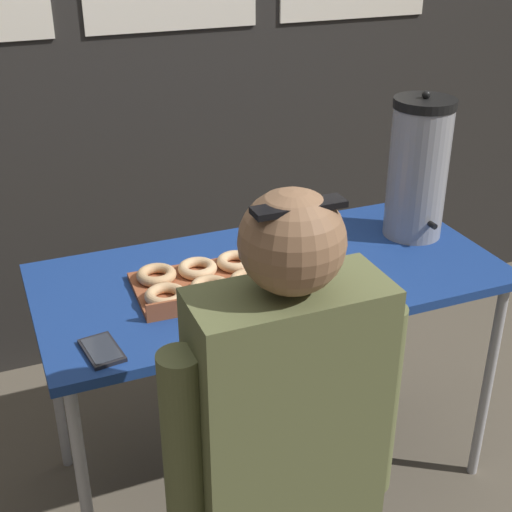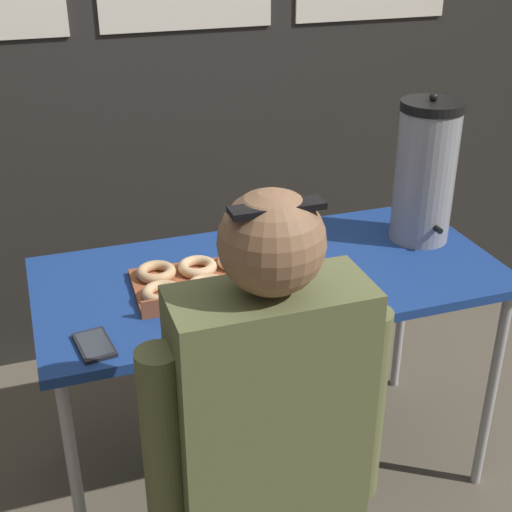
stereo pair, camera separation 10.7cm
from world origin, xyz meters
The scene contains 7 objects.
ground_plane centered at (0.00, 0.00, 0.00)m, with size 12.00×12.00×0.00m, color brown.
back_wall centered at (0.00, 0.95, 1.27)m, with size 6.00×0.11×2.54m.
folding_table centered at (0.00, 0.00, 0.70)m, with size 1.35×0.64×0.75m.
donut_box centered at (-0.17, -0.02, 0.77)m, with size 0.50×0.28×0.05m.
coffee_urn centered at (0.52, 0.07, 0.97)m, with size 0.19×0.21×0.47m.
cell_phone centered at (-0.54, -0.22, 0.76)m, with size 0.10×0.14×0.01m.
person_seated centered at (-0.22, -0.61, 0.61)m, with size 0.54×0.22×1.27m.
Camera 1 is at (-0.73, -1.68, 1.73)m, focal length 50.00 mm.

